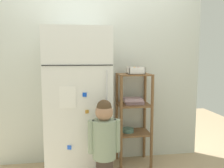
{
  "coord_description": "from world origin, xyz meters",
  "views": [
    {
      "loc": [
        -0.27,
        -2.6,
        1.36
      ],
      "look_at": [
        0.12,
        0.02,
        1.05
      ],
      "focal_mm": 37.43,
      "sensor_mm": 36.0,
      "label": 1
    }
  ],
  "objects": [
    {
      "name": "child_standing",
      "position": [
        -0.03,
        -0.46,
        0.58
      ],
      "size": [
        0.31,
        0.23,
        0.96
      ],
      "color": "#453832",
      "rests_on": "ground"
    },
    {
      "name": "pantry_shelf_unit",
      "position": [
        0.41,
        0.19,
        0.69
      ],
      "size": [
        0.41,
        0.34,
        1.15
      ],
      "color": "brown",
      "rests_on": "ground"
    },
    {
      "name": "refrigerator",
      "position": [
        -0.26,
        0.02,
        0.83
      ],
      "size": [
        0.69,
        0.71,
        1.66
      ],
      "color": "white",
      "rests_on": "ground"
    },
    {
      "name": "kitchen_wall_back",
      "position": [
        0.0,
        0.39,
        1.08
      ],
      "size": [
        2.71,
        0.03,
        2.16
      ],
      "primitive_type": "cube",
      "color": "silver",
      "rests_on": "ground"
    },
    {
      "name": "fruit_bin",
      "position": [
        0.44,
        0.18,
        1.19
      ],
      "size": [
        0.19,
        0.19,
        0.08
      ],
      "color": "white",
      "rests_on": "pantry_shelf_unit"
    }
  ]
}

